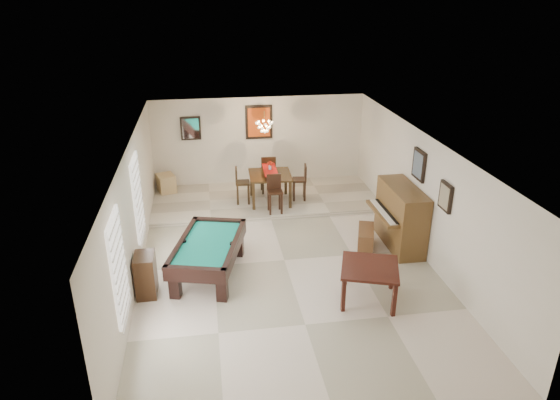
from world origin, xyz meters
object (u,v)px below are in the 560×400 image
object	(u,v)px
flower_vase	(270,165)
chandelier	(264,123)
apothecary_chest	(146,275)
dining_chair_south	(275,194)
upright_piano	(394,217)
pool_table	(209,259)
square_table	(369,283)
dining_table	(270,186)
dining_chair_east	(299,182)
corner_bench	(166,183)
piano_bench	(366,239)
dining_chair_north	(268,174)
dining_chair_west	(243,185)

from	to	relation	value
flower_vase	chandelier	bearing A→B (deg)	110.44
apothecary_chest	dining_chair_south	bearing A→B (deg)	46.70
upright_piano	dining_chair_south	bearing A→B (deg)	141.09
pool_table	square_table	xyz separation A→B (m)	(2.90, -1.34, -0.01)
square_table	dining_table	bearing A→B (deg)	104.72
apothecary_chest	dining_chair_east	size ratio (longest dim) A/B	0.87
apothecary_chest	corner_bench	size ratio (longest dim) A/B	1.53
dining_table	piano_bench	bearing A→B (deg)	-56.40
piano_bench	chandelier	bearing A→B (deg)	122.52
dining_chair_east	chandelier	distance (m)	1.84
corner_bench	piano_bench	bearing A→B (deg)	-40.07
apothecary_chest	flower_vase	xyz separation A→B (m)	(2.88, 3.78, 0.72)
flower_vase	apothecary_chest	bearing A→B (deg)	-127.28
dining_chair_north	chandelier	world-z (taller)	chandelier
piano_bench	dining_table	xyz separation A→B (m)	(-1.78, 2.67, 0.33)
upright_piano	dining_chair_north	distance (m)	4.09
piano_bench	corner_bench	bearing A→B (deg)	139.93
apothecary_chest	corner_bench	xyz separation A→B (m)	(0.11, 4.93, -0.05)
upright_piano	chandelier	size ratio (longest dim) A/B	2.79
dining_table	flower_vase	distance (m)	0.57
apothecary_chest	dining_chair_north	xyz separation A→B (m)	(2.91, 4.48, 0.24)
dining_chair_south	dining_chair_east	bearing A→B (deg)	43.22
piano_bench	dining_chair_north	world-z (taller)	dining_chair_north
upright_piano	dining_chair_west	size ratio (longest dim) A/B	1.73
dining_chair_north	piano_bench	bearing A→B (deg)	117.42
apothecary_chest	dining_chair_west	size ratio (longest dim) A/B	0.86
dining_table	dining_chair_north	world-z (taller)	dining_chair_north
chandelier	dining_chair_south	bearing A→B (deg)	-82.62
pool_table	corner_bench	xyz separation A→B (m)	(-1.07, 4.41, 0.01)
pool_table	dining_chair_south	bearing A→B (deg)	70.98
dining_chair_west	dining_chair_east	size ratio (longest dim) A/B	1.01
square_table	upright_piano	world-z (taller)	upright_piano
piano_bench	flower_vase	world-z (taller)	flower_vase
corner_bench	square_table	bearing A→B (deg)	-55.33
pool_table	chandelier	world-z (taller)	chandelier
dining_chair_south	dining_chair_east	size ratio (longest dim) A/B	1.01
piano_bench	chandelier	world-z (taller)	chandelier
piano_bench	dining_chair_east	bearing A→B (deg)	109.99
dining_chair_east	corner_bench	xyz separation A→B (m)	(-3.56, 1.10, -0.24)
square_table	dining_chair_south	world-z (taller)	dining_chair_south
dining_table	pool_table	bearing A→B (deg)	-117.45
dining_chair_west	dining_table	bearing A→B (deg)	-90.29
dining_chair_south	corner_bench	distance (m)	3.36
square_table	dining_chair_east	world-z (taller)	dining_chair_east
dining_table	chandelier	xyz separation A→B (m)	(-0.10, 0.27, 1.63)
piano_bench	corner_bench	xyz separation A→B (m)	(-4.55, 3.82, 0.13)
dining_table	chandelier	bearing A→B (deg)	110.44
square_table	flower_vase	world-z (taller)	flower_vase
pool_table	dining_chair_west	xyz separation A→B (m)	(0.98, 3.31, 0.25)
corner_bench	chandelier	xyz separation A→B (m)	(2.67, -0.88, 1.84)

